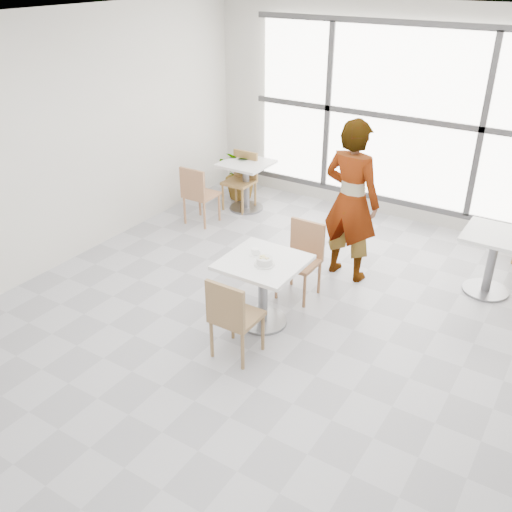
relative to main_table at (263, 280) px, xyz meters
The scene contains 16 objects.
floor 0.54m from the main_table, 20.55° to the right, with size 7.00×7.00×0.00m, color #9E9EA5.
ceiling 2.48m from the main_table, 20.55° to the right, with size 7.00×7.00×0.00m, color white.
wall_back 3.59m from the main_table, 87.70° to the left, with size 6.00×6.00×0.00m, color silver.
wall_left 3.02m from the main_table, behind, with size 7.00×7.00×0.00m, color silver.
window 3.52m from the main_table, 87.66° to the left, with size 4.60×0.07×2.52m.
main_table is the anchor object (origin of this frame).
chair_near 0.67m from the main_table, 83.88° to the right, with size 0.42×0.42×0.87m.
chair_far 0.76m from the main_table, 86.00° to the left, with size 0.42×0.42×0.87m.
oatmeal_bowl 0.29m from the main_table, 49.65° to the right, with size 0.21×0.21×0.09m.
coffee_cup 0.30m from the main_table, 153.65° to the left, with size 0.16×0.13×0.07m.
person 1.53m from the main_table, 77.78° to the left, with size 0.71×0.46×1.94m, color black.
bg_table_left 3.10m from the main_table, 126.59° to the left, with size 0.70×0.70×0.75m.
bg_table_right 2.69m from the main_table, 45.97° to the left, with size 0.70×0.70×0.75m.
bg_chair_left_near 2.68m from the main_table, 142.20° to the left, with size 0.42×0.42×0.87m.
bg_chair_left_far 3.18m from the main_table, 127.64° to the left, with size 0.42×0.42×0.87m.
plant_left 3.54m from the main_table, 127.13° to the left, with size 0.73×0.63×0.81m, color #527638.
Camera 1 is at (2.50, -4.24, 3.48)m, focal length 39.71 mm.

